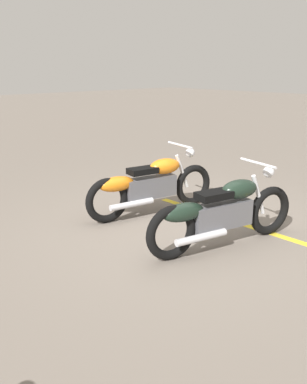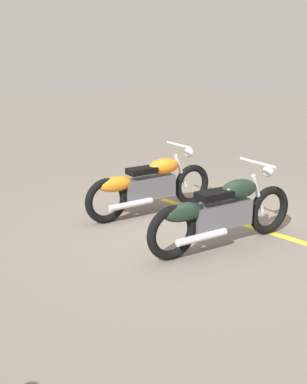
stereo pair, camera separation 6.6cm
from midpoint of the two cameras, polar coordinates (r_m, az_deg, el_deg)
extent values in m
plane|color=slate|center=(5.98, 4.23, -4.71)|extent=(60.00, 60.00, 0.00)
torus|color=black|center=(6.84, 5.01, 1.00)|extent=(0.68, 0.24, 0.67)
torus|color=black|center=(6.04, -6.77, -1.19)|extent=(0.68, 0.24, 0.67)
cube|color=#59595E|center=(6.35, -0.90, 0.63)|extent=(0.87, 0.38, 0.32)
ellipsoid|color=orange|center=(6.42, 1.13, 3.57)|extent=(0.56, 0.37, 0.24)
ellipsoid|color=orange|center=(6.04, -5.49, 1.09)|extent=(0.60, 0.34, 0.22)
cube|color=black|center=(6.22, -1.93, 2.93)|extent=(0.48, 0.32, 0.09)
cylinder|color=silver|center=(6.64, 3.49, 2.87)|extent=(0.27, 0.11, 0.56)
cylinder|color=silver|center=(6.52, 3.20, 6.44)|extent=(0.15, 0.62, 0.04)
sphere|color=silver|center=(6.66, 4.58, 5.41)|extent=(0.15, 0.15, 0.15)
cylinder|color=silver|center=(6.09, -3.38, -1.69)|extent=(0.70, 0.22, 0.09)
torus|color=black|center=(5.81, 15.25, -2.42)|extent=(0.68, 0.26, 0.67)
torus|color=black|center=(4.87, 2.17, -5.59)|extent=(0.68, 0.26, 0.67)
cube|color=#59595E|center=(5.24, 8.92, -3.12)|extent=(0.87, 0.41, 0.32)
ellipsoid|color=black|center=(5.32, 11.32, 0.44)|extent=(0.57, 0.39, 0.24)
ellipsoid|color=black|center=(4.87, 3.78, -2.77)|extent=(0.60, 0.36, 0.22)
cube|color=black|center=(5.07, 7.92, -0.41)|extent=(0.48, 0.34, 0.09)
cylinder|color=silver|center=(5.57, 13.79, -0.30)|extent=(0.27, 0.12, 0.56)
cylinder|color=silver|center=(5.43, 13.71, 3.90)|extent=(0.18, 0.61, 0.04)
sphere|color=silver|center=(5.60, 15.09, 2.71)|extent=(0.15, 0.15, 0.15)
cylinder|color=silver|center=(4.96, 6.26, -6.15)|extent=(0.70, 0.25, 0.09)
cube|color=yellow|center=(6.19, 11.52, -4.22)|extent=(0.12, 3.20, 0.01)
camera|label=1|loc=(0.03, 89.64, 0.11)|focal=38.92mm
camera|label=2|loc=(0.03, -90.36, -0.11)|focal=38.92mm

